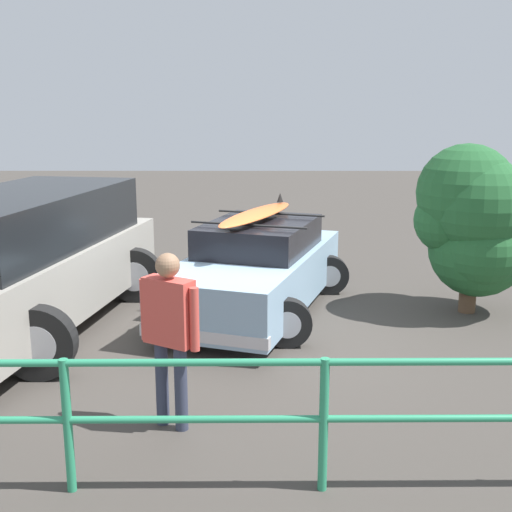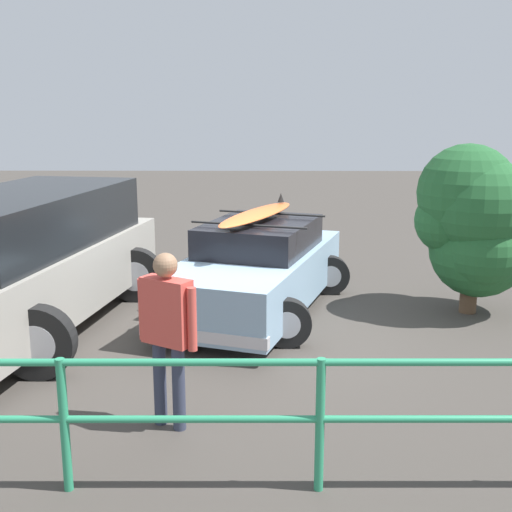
% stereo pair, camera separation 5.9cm
% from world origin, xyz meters
% --- Properties ---
extents(ground_plane, '(44.00, 44.00, 0.02)m').
position_xyz_m(ground_plane, '(0.00, 0.00, -0.01)').
color(ground_plane, '#423D38').
rests_on(ground_plane, ground).
extents(sedan_car, '(2.88, 4.24, 1.56)m').
position_xyz_m(sedan_car, '(-0.22, -0.56, 0.62)').
color(sedan_car, '#8CADC6').
rests_on(sedan_car, ground).
extents(suv_car, '(3.11, 5.17, 1.81)m').
position_xyz_m(suv_car, '(2.76, 0.22, 0.94)').
color(suv_car, '#9E998E').
rests_on(suv_car, ground).
extents(person_bystander, '(0.55, 0.39, 1.62)m').
position_xyz_m(person_bystander, '(0.54, 2.89, 0.97)').
color(person_bystander, '#33384C').
rests_on(person_bystander, ground).
extents(railing_fence, '(9.58, 0.17, 1.06)m').
position_xyz_m(railing_fence, '(0.23, 3.90, 0.71)').
color(railing_fence, '#2D9366').
rests_on(railing_fence, ground).
extents(bush_near_left, '(1.60, 1.65, 2.38)m').
position_xyz_m(bush_near_left, '(-3.22, -0.49, 1.40)').
color(bush_near_left, brown).
rests_on(bush_near_left, ground).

